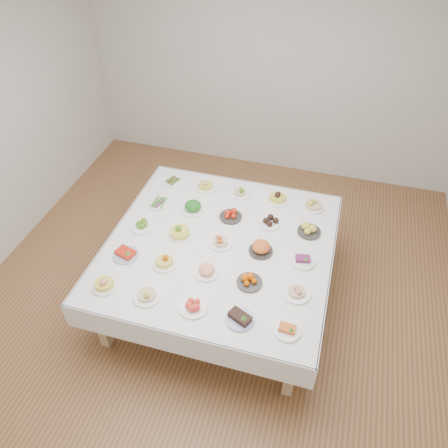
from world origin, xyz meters
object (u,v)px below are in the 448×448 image
(dish_0, at_px, (104,283))
(dish_12, at_px, (220,241))
(display_table, at_px, (220,249))
(dish_24, at_px, (313,203))

(dish_0, distance_m, dish_12, 1.12)
(dish_12, bearing_deg, display_table, 160.66)
(dish_12, bearing_deg, dish_0, -136.06)
(display_table, distance_m, dish_24, 1.12)
(dish_12, xyz_separation_m, dish_24, (0.77, 0.79, 0.01))
(display_table, relative_size, dish_24, 9.56)
(display_table, height_order, dish_24, dish_24)
(dish_0, relative_size, dish_12, 1.02)
(display_table, height_order, dish_12, dish_12)
(dish_0, xyz_separation_m, dish_12, (0.81, 0.78, -0.01))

